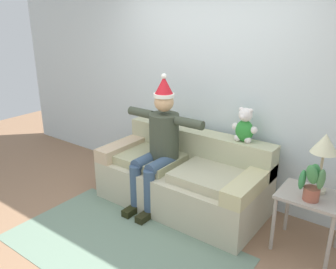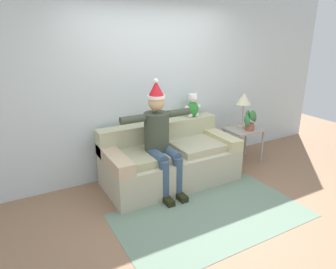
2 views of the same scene
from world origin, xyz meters
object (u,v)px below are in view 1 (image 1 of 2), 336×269
Objects in this scene: person_seated at (159,141)px; potted_plant at (312,183)px; teddy_bear at (245,126)px; side_table at (310,204)px; couch at (183,178)px; table_lamp at (325,146)px.

potted_plant is at bearing 1.81° from person_seated.
potted_plant is (1.66, 0.05, -0.03)m from person_seated.
teddy_bear reaches higher than side_table.
couch is 1.24× the size of person_seated.
person_seated is at bearing -171.55° from table_lamp.
side_table is at bearing -109.48° from table_lamp.
side_table is at bearing 98.12° from potted_plant.
side_table is 1.02× the size of table_lamp.
teddy_bear is (0.82, 0.45, 0.22)m from person_seated.
couch reaches higher than side_table.
teddy_bear is at bearing 26.58° from couch.
teddy_bear is at bearing 160.30° from side_table.
couch is 3.33× the size of table_lamp.
side_table is (1.65, 0.16, -0.30)m from person_seated.
couch is 1.61m from table_lamp.
table_lamp reaches higher than couch.
couch is at bearing 34.92° from person_seated.
person_seated reaches higher than table_lamp.
side_table is 0.28m from potted_plant.
table_lamp is at bearing 84.99° from potted_plant.
couch is 1.42m from side_table.
person_seated is 1.68m from side_table.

